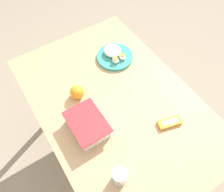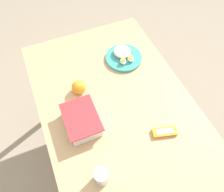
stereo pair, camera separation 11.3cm
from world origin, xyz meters
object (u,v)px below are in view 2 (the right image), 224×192
Objects in this scene: orange_fruit at (79,87)px; rice_plate at (123,56)px; food_container at (82,121)px; candy_bar at (164,132)px; drinking_glass at (101,176)px.

rice_plate is (0.13, -0.32, -0.02)m from orange_fruit.
food_container is at bearing 131.44° from rice_plate.
orange_fruit is at bearing 37.67° from candy_bar.
drinking_glass is at bearing 103.16° from candy_bar.
orange_fruit is 0.34× the size of rice_plate.
rice_plate is at bearing -1.87° from candy_bar.
candy_bar is at bearing -76.84° from drinking_glass.
food_container is 1.68× the size of candy_bar.
food_container is 2.84× the size of orange_fruit.
drinking_glass reaches higher than food_container.
food_container is at bearing 60.63° from candy_bar.
drinking_glass is (-0.08, 0.35, 0.04)m from candy_bar.
candy_bar is (-0.39, -0.30, -0.03)m from orange_fruit.
rice_plate is 2.34× the size of drinking_glass.
rice_plate reaches higher than candy_bar.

